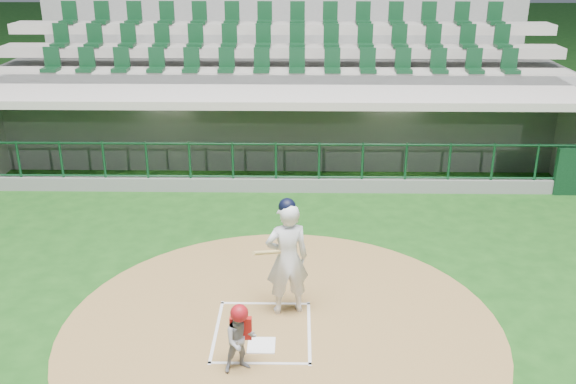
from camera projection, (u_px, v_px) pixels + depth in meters
name	position (u px, v px, depth m)	size (l,w,h in m)	color
ground	(264.00, 322.00, 10.63)	(120.00, 120.00, 0.00)	#144012
dirt_circle	(281.00, 328.00, 10.44)	(7.20, 7.20, 0.01)	brown
home_plate	(261.00, 345.00, 9.97)	(0.43, 0.43, 0.02)	white
batter_box_chalk	(263.00, 331.00, 10.35)	(1.55, 1.80, 0.01)	silver
dugout_structure	(284.00, 134.00, 17.58)	(16.40, 3.70, 3.00)	gray
seating_deck	(281.00, 93.00, 20.27)	(17.00, 6.72, 5.15)	slate
batter	(287.00, 257.00, 10.55)	(0.95, 0.96, 2.07)	silver
catcher	(240.00, 337.00, 9.25)	(0.59, 0.53, 1.08)	gray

